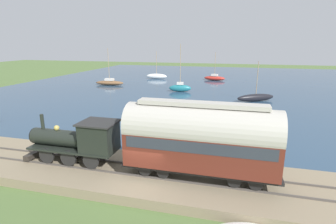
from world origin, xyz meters
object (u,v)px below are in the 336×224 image
object	(u,v)px
rowboat_near_shore	(99,123)
rowboat_off_pier	(235,130)
passenger_coach	(200,138)
sailboat_teal	(180,88)
sailboat_brown	(110,82)
rowboat_far_out	(183,135)
sailboat_white	(157,76)
sailboat_black	(256,97)
steam_locomotive	(81,139)
sailboat_red	(214,78)

from	to	relation	value
rowboat_near_shore	rowboat_off_pier	distance (m)	14.15
passenger_coach	rowboat_off_pier	distance (m)	11.59
sailboat_teal	rowboat_off_pier	world-z (taller)	sailboat_teal
sailboat_brown	rowboat_far_out	xyz separation A→B (m)	(-26.44, -20.83, -0.40)
sailboat_white	sailboat_black	size ratio (longest dim) A/B	1.10
passenger_coach	sailboat_teal	distance (m)	32.23
steam_locomotive	sailboat_black	bearing A→B (deg)	-25.91
rowboat_far_out	rowboat_near_shore	size ratio (longest dim) A/B	1.06
sailboat_brown	sailboat_black	bearing A→B (deg)	-111.64
steam_locomotive	rowboat_near_shore	size ratio (longest dim) A/B	2.40
steam_locomotive	rowboat_far_out	bearing A→B (deg)	-31.91
sailboat_red	sailboat_black	bearing A→B (deg)	-151.77
rowboat_far_out	sailboat_teal	bearing A→B (deg)	23.05
sailboat_brown	sailboat_teal	distance (m)	16.13
sailboat_brown	sailboat_black	world-z (taller)	sailboat_brown
passenger_coach	sailboat_red	size ratio (longest dim) A/B	1.42
rowboat_near_shore	sailboat_teal	bearing A→B (deg)	12.78
steam_locomotive	passenger_coach	size ratio (longest dim) A/B	0.72
sailboat_white	rowboat_far_out	bearing A→B (deg)	-161.18
rowboat_near_shore	rowboat_off_pier	world-z (taller)	rowboat_near_shore
sailboat_white	sailboat_brown	bearing A→B (deg)	149.06
passenger_coach	rowboat_far_out	world-z (taller)	passenger_coach
sailboat_black	rowboat_far_out	xyz separation A→B (m)	(-17.77, 7.48, -0.43)
steam_locomotive	sailboat_red	world-z (taller)	sailboat_red
passenger_coach	sailboat_white	xyz separation A→B (m)	(46.63, 16.87, -2.55)
steam_locomotive	sailboat_black	distance (m)	29.20
rowboat_near_shore	rowboat_off_pier	bearing A→B (deg)	-60.43
sailboat_black	rowboat_off_pier	size ratio (longest dim) A/B	2.61
passenger_coach	sailboat_white	size ratio (longest dim) A/B	1.40
steam_locomotive	rowboat_near_shore	xyz separation A→B (m)	(9.63, 4.15, -2.11)
passenger_coach	sailboat_red	bearing A→B (deg)	3.66
sailboat_white	sailboat_black	distance (m)	29.80
sailboat_red	sailboat_white	bearing A→B (deg)	102.04
sailboat_brown	sailboat_black	xyz separation A→B (m)	(-8.67, -28.31, 0.03)
rowboat_off_pier	sailboat_brown	bearing A→B (deg)	97.03
rowboat_far_out	sailboat_black	bearing A→B (deg)	-12.49
steam_locomotive	sailboat_brown	size ratio (longest dim) A/B	0.88
rowboat_far_out	rowboat_near_shore	xyz separation A→B (m)	(1.18, 9.40, 0.13)
sailboat_white	rowboat_near_shore	bearing A→B (deg)	-174.19
sailboat_white	sailboat_brown	xyz separation A→B (m)	(-11.74, 6.59, -0.10)
sailboat_red	rowboat_near_shore	bearing A→B (deg)	174.67
rowboat_far_out	rowboat_off_pier	world-z (taller)	rowboat_off_pier
sailboat_red	rowboat_near_shore	world-z (taller)	sailboat_red
passenger_coach	rowboat_near_shore	distance (m)	15.69
sailboat_teal	rowboat_far_out	bearing A→B (deg)	-175.56
sailboat_white	rowboat_near_shore	world-z (taller)	sailboat_white
steam_locomotive	rowboat_off_pier	size ratio (longest dim) A/B	2.90
passenger_coach	sailboat_red	xyz separation A→B (m)	(47.61, 3.05, -2.64)
sailboat_black	sailboat_brown	bearing A→B (deg)	42.95
sailboat_black	rowboat_off_pier	distance (m)	15.47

